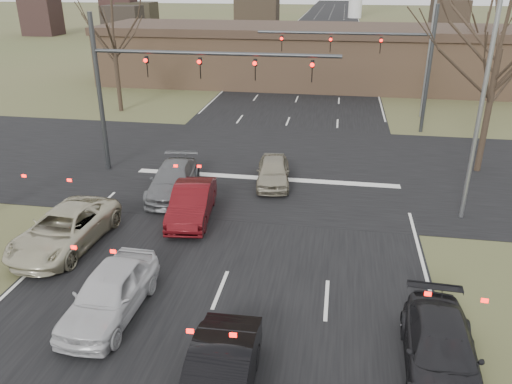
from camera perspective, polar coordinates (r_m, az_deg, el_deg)
ground at (r=14.61m, az=-6.94°, el=-17.69°), size 360.00×360.00×0.00m
road_main at (r=71.20m, az=6.87°, el=15.66°), size 14.00×300.00×0.02m
road_cross at (r=27.42m, az=1.65°, el=3.11°), size 200.00×14.00×0.02m
building at (r=48.98m, az=7.97°, el=15.21°), size 42.40×10.40×5.30m
mast_arm_near at (r=25.42m, az=-10.93°, el=12.91°), size 12.12×0.24×8.00m
mast_arm_far at (r=33.88m, az=14.53°, el=15.09°), size 11.12×0.24×8.00m
streetlight_right_near at (r=21.53m, az=24.19°, el=10.82°), size 2.34×0.25×10.00m
streetlight_right_far at (r=38.13m, az=19.08°, el=16.31°), size 2.34×0.25×10.00m
tree_left_far at (r=39.16m, az=-16.33°, el=19.39°), size 5.70×5.70×9.50m
tree_right_far at (r=46.98m, az=25.04°, el=18.29°), size 5.40×5.40×9.00m
car_silver_suv at (r=20.34m, az=-21.04°, el=-3.99°), size 2.71×5.34×1.45m
car_white_sedan at (r=16.02m, az=-16.38°, el=-11.00°), size 1.90×4.48×1.51m
car_black_hatch at (r=12.71m, az=-4.27°, el=-20.74°), size 1.67×4.46×1.46m
car_charcoal_sedan at (r=14.34m, az=20.39°, el=-16.71°), size 2.08×4.67×1.33m
car_grey_ahead at (r=23.87m, az=-9.44°, el=1.37°), size 2.52×5.06×1.41m
car_red_ahead at (r=21.31m, az=-7.33°, el=-1.21°), size 2.03×4.58×1.46m
car_silver_ahead at (r=24.71m, az=1.98°, el=2.38°), size 2.01×4.09×1.34m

